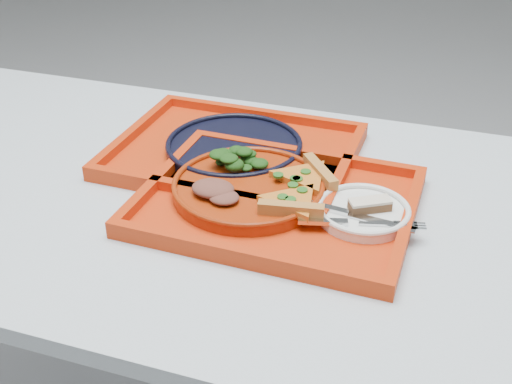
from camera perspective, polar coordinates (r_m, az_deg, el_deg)
table at (r=1.16m, az=-1.97°, el=-3.56°), size 1.60×0.80×0.75m
tray_main at (r=1.08m, az=1.90°, el=-1.17°), size 0.46×0.36×0.01m
tray_far at (r=1.24m, az=-1.94°, el=3.33°), size 0.46×0.36×0.01m
dinner_plate at (r=1.10m, az=-0.69°, el=0.25°), size 0.26×0.26×0.02m
side_plate at (r=1.05m, az=9.50°, el=-1.91°), size 0.15×0.15×0.01m
navy_plate at (r=1.23m, az=-1.95°, el=3.91°), size 0.26×0.26×0.02m
pizza_slice_a at (r=1.04m, az=3.30°, el=-0.65°), size 0.12×0.13×0.02m
pizza_slice_b at (r=1.11m, az=4.28°, el=1.55°), size 0.16×0.16×0.02m
salad_heap at (r=1.14m, az=-1.39°, el=3.13°), size 0.08×0.07×0.04m
meat_portion at (r=1.06m, az=-3.85°, el=0.31°), size 0.07×0.06×0.02m
dessert_bar at (r=1.05m, az=10.09°, el=-1.12°), size 0.07×0.06×0.02m
knife at (r=1.03m, az=9.04°, el=-2.07°), size 0.19×0.04×0.01m
fork at (r=1.01m, az=9.01°, el=-2.73°), size 0.18×0.07×0.01m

